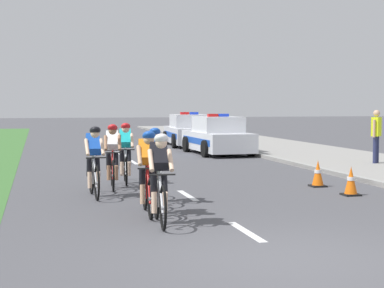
% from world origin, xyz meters
% --- Properties ---
extents(ground_plane, '(160.00, 160.00, 0.00)m').
position_xyz_m(ground_plane, '(0.00, 0.00, 0.00)').
color(ground_plane, '#4C4C51').
extents(sidewalk_slab, '(4.67, 60.00, 0.12)m').
position_xyz_m(sidewalk_slab, '(7.12, 14.00, 0.06)').
color(sidewalk_slab, gray).
rests_on(sidewalk_slab, ground).
extents(kerb_edge, '(0.16, 60.00, 0.13)m').
position_xyz_m(kerb_edge, '(4.86, 14.00, 0.07)').
color(kerb_edge, '#9E9E99').
rests_on(kerb_edge, ground).
extents(lane_markings_centre, '(0.14, 21.60, 0.01)m').
position_xyz_m(lane_markings_centre, '(0.00, 7.80, 0.00)').
color(lane_markings_centre, white).
rests_on(lane_markings_centre, ground).
extents(cyclist_lead, '(0.44, 1.72, 1.56)m').
position_xyz_m(cyclist_lead, '(-1.22, 2.65, 0.79)').
color(cyclist_lead, black).
rests_on(cyclist_lead, ground).
extents(cyclist_second, '(0.44, 1.72, 1.56)m').
position_xyz_m(cyclist_second, '(-1.25, 3.64, 0.79)').
color(cyclist_second, black).
rests_on(cyclist_second, ground).
extents(cyclist_third, '(0.42, 1.72, 1.56)m').
position_xyz_m(cyclist_third, '(-0.90, 5.01, 0.79)').
color(cyclist_third, black).
rests_on(cyclist_third, ground).
extents(cyclist_fourth, '(0.42, 1.72, 1.56)m').
position_xyz_m(cyclist_fourth, '(-2.00, 6.02, 0.79)').
color(cyclist_fourth, black).
rests_on(cyclist_fourth, ground).
extents(cyclist_fifth, '(0.44, 1.72, 1.56)m').
position_xyz_m(cyclist_fifth, '(-1.46, 7.30, 0.79)').
color(cyclist_fifth, black).
rests_on(cyclist_fifth, ground).
extents(cyclist_sixth, '(0.45, 1.72, 1.56)m').
position_xyz_m(cyclist_sixth, '(-1.04, 8.16, 0.79)').
color(cyclist_sixth, black).
rests_on(cyclist_sixth, ground).
extents(police_car_nearest, '(2.11, 4.45, 1.59)m').
position_xyz_m(police_car_nearest, '(3.73, 16.49, 0.68)').
color(police_car_nearest, silver).
rests_on(police_car_nearest, ground).
extents(police_car_second, '(2.18, 4.49, 1.59)m').
position_xyz_m(police_car_second, '(3.73, 21.34, 0.68)').
color(police_car_second, silver).
rests_on(police_car_second, ground).
extents(traffic_cone_near, '(0.36, 0.36, 0.64)m').
position_xyz_m(traffic_cone_near, '(3.38, 6.48, 0.31)').
color(traffic_cone_near, black).
rests_on(traffic_cone_near, ground).
extents(traffic_cone_mid, '(0.36, 0.36, 0.64)m').
position_xyz_m(traffic_cone_mid, '(3.46, 4.97, 0.31)').
color(traffic_cone_mid, black).
rests_on(traffic_cone_mid, ground).
extents(spectator_closest, '(0.44, 0.41, 1.68)m').
position_xyz_m(spectator_closest, '(7.21, 10.46, 1.08)').
color(spectator_closest, '#23284C').
rests_on(spectator_closest, sidewalk_slab).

